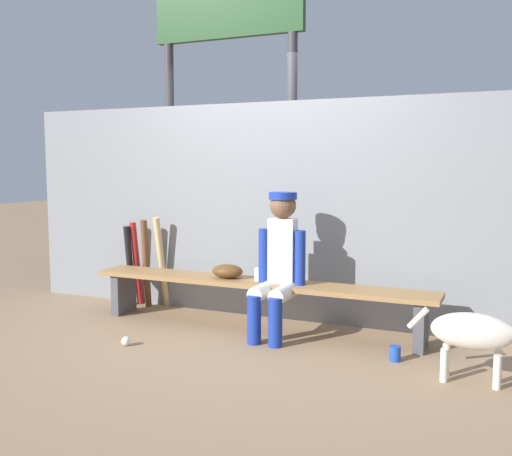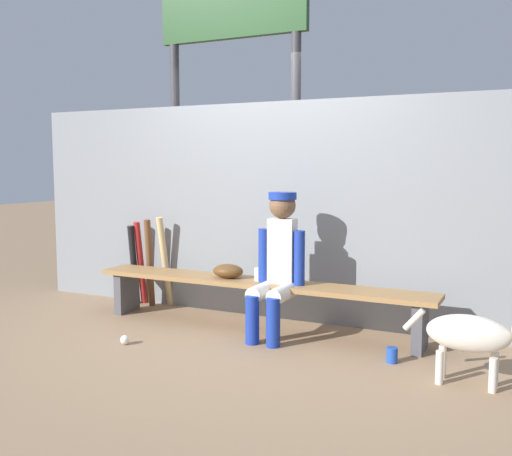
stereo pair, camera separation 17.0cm
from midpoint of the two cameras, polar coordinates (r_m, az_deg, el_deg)
ground_plane at (r=5.10m, az=0.97°, el=-9.82°), size 30.00×30.00×0.00m
chainlink_fence at (r=5.32m, az=2.96°, el=1.61°), size 5.35×0.03×1.97m
dugout_bench at (r=5.02m, az=0.98°, el=-6.04°), size 3.05×0.36×0.43m
player_seated at (r=4.78m, az=3.09°, el=-3.13°), size 0.41×0.55×1.18m
baseball_glove at (r=5.11m, az=-1.79°, el=-4.21°), size 0.28×0.20×0.12m
bat_wood_natural at (r=5.86m, az=-8.03°, el=-3.26°), size 0.08×0.22×0.90m
bat_wood_dark at (r=5.89m, az=-9.50°, el=-3.39°), size 0.09×0.15×0.87m
bat_aluminum_red at (r=6.02m, az=-10.37°, el=-3.34°), size 0.08×0.16×0.84m
bat_aluminum_black at (r=6.02m, az=-11.00°, el=-3.54°), size 0.07×0.15×0.80m
baseball at (r=4.78m, az=-11.61°, el=-10.61°), size 0.07×0.07×0.07m
cup_on_ground at (r=4.40m, az=14.20°, el=-11.91°), size 0.08×0.08×0.11m
cup_on_bench at (r=4.99m, az=1.28°, el=-4.51°), size 0.08×0.08×0.11m
scoreboard at (r=6.32m, az=-1.10°, el=17.91°), size 1.94×0.27×3.89m
dog at (r=4.04m, az=21.90°, el=-9.64°), size 0.84×0.20×0.49m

